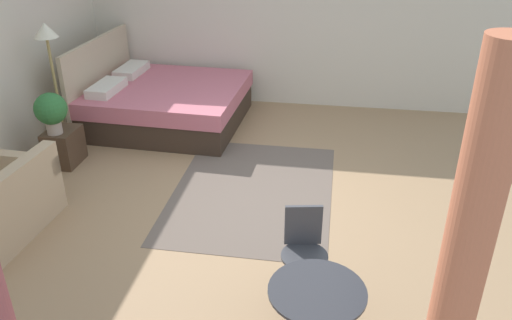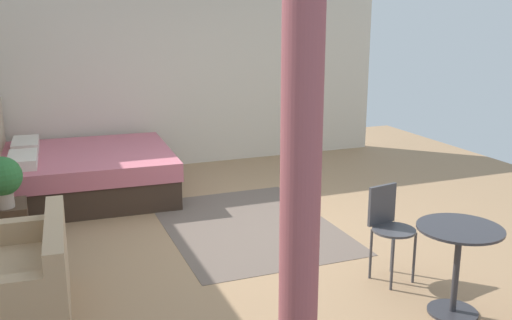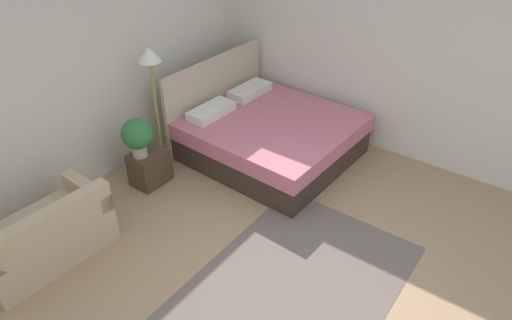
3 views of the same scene
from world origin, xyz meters
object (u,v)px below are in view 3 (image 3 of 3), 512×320
Objects in this scene: couch at (44,237)px; potted_plant at (137,135)px; nightstand at (150,167)px; bed at (268,134)px; floor_lamp at (151,73)px.

potted_plant is (1.47, 0.14, 0.47)m from couch.
nightstand is at bearing -10.43° from potted_plant.
potted_plant is at bearing 5.36° from couch.
bed is 1.33× the size of floor_lamp.
floor_lamp is (1.99, 0.33, 1.05)m from couch.
couch is at bearing 166.71° from bed.
bed is 1.68m from nightstand.
floor_lamp is at bearing 20.65° from potted_plant.
potted_plant is 0.80m from floor_lamp.
couch is at bearing -174.64° from potted_plant.
floor_lamp reaches higher than potted_plant.
nightstand is 1.20m from floor_lamp.
bed is 1.63× the size of couch.
bed is at bearing -45.22° from floor_lamp.
nightstand is (-1.45, 0.83, -0.09)m from bed.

